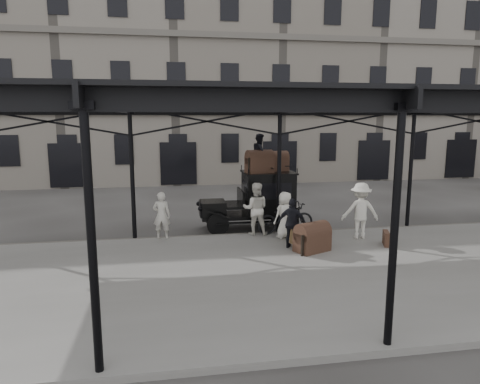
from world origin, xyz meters
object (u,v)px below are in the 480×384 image
Objects in this scene: steamer_trunk_platform at (312,239)px; porter_left at (162,215)px; taxi at (260,197)px; steamer_trunk_roof_near at (259,163)px; porter_official at (292,223)px; bicycle at (285,218)px.

porter_left is at bearing 130.13° from steamer_trunk_platform.
taxi is 3.83× the size of steamer_trunk_roof_near.
porter_left is 4.03m from steamer_trunk_roof_near.
porter_official is 0.75× the size of bicycle.
taxi is 2.29× the size of porter_left.
taxi is 1.55m from bicycle.
steamer_trunk_roof_near is 0.92× the size of steamer_trunk_platform.
porter_official is (0.38, -3.04, -0.27)m from taxi.
porter_official is at bearing -82.89° from taxi.
porter_left reaches higher than porter_official.
steamer_trunk_roof_near is at bearing 26.95° from bicycle.
porter_official is (4.02, -1.74, -0.02)m from porter_left.
taxi is at bearing -152.07° from porter_left.
steamer_trunk_platform is at bearing 172.74° from porter_official.
bicycle is at bearing -64.34° from taxi.
steamer_trunk_roof_near is 3.91m from steamer_trunk_platform.
porter_left is at bearing 9.31° from porter_official.
porter_left reaches higher than bicycle.
steamer_trunk_platform is at bearing -179.97° from bicycle.
steamer_trunk_platform is (0.89, -3.46, -0.68)m from taxi.
steamer_trunk_platform is (0.51, -0.43, -0.41)m from porter_official.
steamer_trunk_platform is at bearing 162.74° from porter_left.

